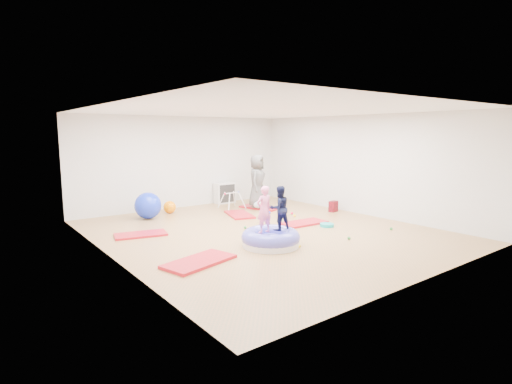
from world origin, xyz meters
TOP-DOWN VIEW (x-y plane):
  - room at (0.00, 0.00)m, footprint 7.01×8.01m
  - gym_mat_front_left at (-2.35, -1.13)m, footprint 1.44×0.97m
  - gym_mat_mid_left at (-2.46, 1.37)m, footprint 1.23×0.81m
  - gym_mat_center_back at (0.59, 1.85)m, footprint 0.92×1.29m
  - gym_mat_right at (1.31, -0.00)m, footprint 1.21×0.66m
  - gym_mat_rear_right at (1.73, 2.37)m, footprint 0.96×1.34m
  - inflatable_cushion at (-0.65, -1.06)m, footprint 1.20×1.20m
  - child_pink at (-0.81, -1.04)m, footprint 0.35×0.23m
  - child_navy at (-0.43, -1.06)m, footprint 0.51×0.43m
  - adult_caregiver at (1.62, 2.39)m, footprint 0.93×0.87m
  - infant at (1.53, 2.13)m, footprint 0.38×0.38m
  - ball_pit_balls at (1.37, 0.05)m, footprint 2.75×3.35m
  - exercise_ball_blue at (-1.62, 2.99)m, footprint 0.72×0.72m
  - exercise_ball_orange at (-0.84, 3.31)m, footprint 0.36×0.36m
  - infant_play_gym at (0.96, 2.79)m, footprint 0.66×0.63m
  - cube_shelf at (1.35, 3.79)m, footprint 0.67×0.33m
  - balance_disc at (1.54, -0.57)m, footprint 0.34×0.34m
  - backpack at (3.10, 0.63)m, footprint 0.30×0.22m
  - yellow_toy at (-0.27, -1.41)m, footprint 0.19×0.19m

SIDE VIEW (x-z plane):
  - yellow_toy at x=-0.27m, z-range 0.00..0.03m
  - gym_mat_mid_left at x=-2.46m, z-range 0.00..0.05m
  - gym_mat_center_back at x=0.59m, z-range 0.00..0.05m
  - gym_mat_right at x=1.31m, z-range 0.00..0.05m
  - gym_mat_rear_right at x=1.73m, z-range 0.00..0.05m
  - gym_mat_front_left at x=-2.35m, z-range 0.00..0.05m
  - ball_pit_balls at x=1.37m, z-range 0.00..0.07m
  - balance_disc at x=1.54m, z-range 0.00..0.08m
  - inflatable_cushion at x=-0.65m, z-range -0.04..0.34m
  - backpack at x=3.10m, z-range 0.00..0.32m
  - infant at x=1.53m, z-range 0.05..0.27m
  - exercise_ball_orange at x=-0.84m, z-range 0.00..0.36m
  - cube_shelf at x=1.35m, z-range 0.00..0.67m
  - infant_play_gym at x=0.96m, z-range 0.09..0.59m
  - exercise_ball_blue at x=-1.62m, z-range 0.00..0.72m
  - child_navy at x=-0.43m, z-range 0.35..1.27m
  - child_pink at x=-0.81m, z-range 0.35..1.30m
  - adult_caregiver at x=1.62m, z-range 0.05..1.65m
  - room at x=0.00m, z-range 0.00..2.80m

